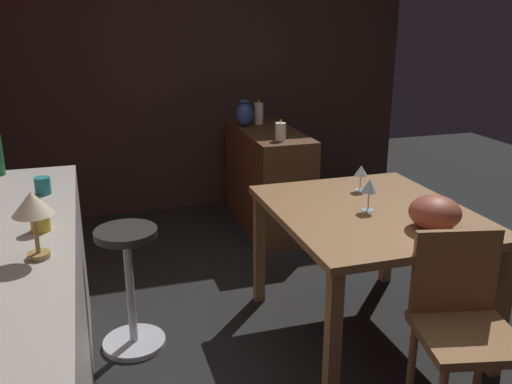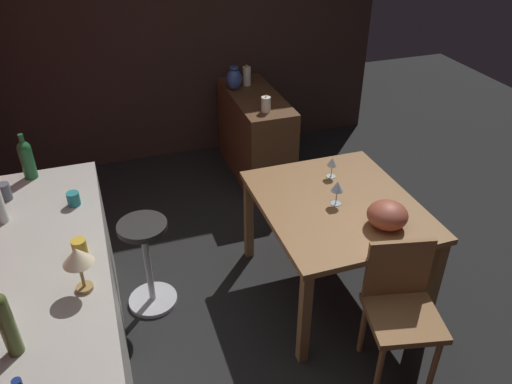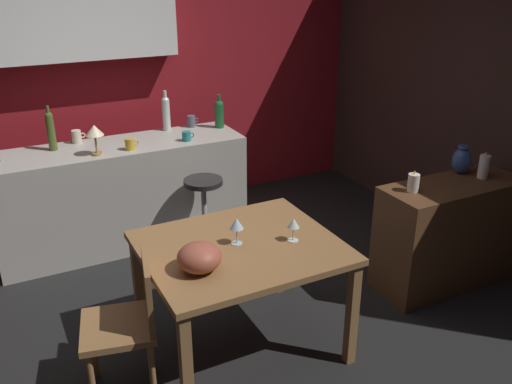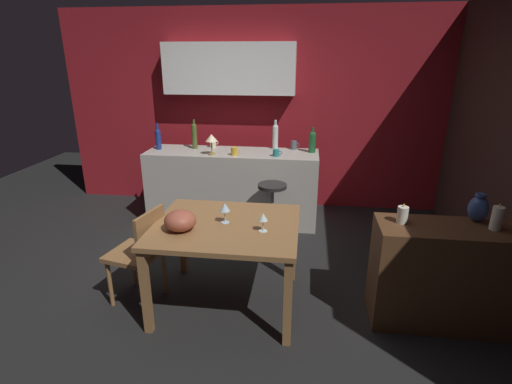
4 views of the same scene
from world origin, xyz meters
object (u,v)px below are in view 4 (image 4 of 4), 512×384
wine_glass_right (263,218)px  cup_mustard (234,151)px  dining_table (226,234)px  cup_cream (213,143)px  vase_ceramic_blue (478,208)px  wine_bottle_green (312,141)px  wine_bottle_cobalt (158,138)px  pillar_candle_tall (403,215)px  bar_stool (272,211)px  fruit_bowl (180,221)px  cup_teal (276,153)px  sideboard_cabinet (446,276)px  wine_bottle_olive (194,135)px  chair_near_window (141,251)px  counter_lamp (211,139)px  wine_bottle_clear (275,135)px  wine_glass_left (225,208)px  cup_slate (294,145)px  pillar_candle_short (497,218)px

wine_glass_right → cup_mustard: 1.77m
dining_table → cup_cream: cup_cream is taller
cup_mustard → vase_ceramic_blue: bearing=-34.2°
dining_table → wine_bottle_green: (0.68, 1.86, 0.39)m
wine_bottle_cobalt → pillar_candle_tall: (2.57, -1.75, -0.16)m
bar_stool → fruit_bowl: fruit_bowl is taller
cup_teal → cup_mustard: bearing=-178.1°
cup_mustard → wine_glass_right: bearing=-72.4°
sideboard_cabinet → fruit_bowl: 2.09m
sideboard_cabinet → cup_cream: 3.09m
dining_table → wine_bottle_olive: size_ratio=3.16×
cup_mustard → cup_cream: cup_cream is taller
bar_stool → pillar_candle_tall: bearing=-48.2°
chair_near_window → wine_bottle_olive: bearing=91.9°
bar_stool → cup_teal: (0.01, 0.36, 0.58)m
dining_table → cup_mustard: size_ratio=10.47×
wine_glass_right → counter_lamp: size_ratio=0.61×
fruit_bowl → counter_lamp: size_ratio=1.00×
dining_table → sideboard_cabinet: size_ratio=1.05×
sideboard_cabinet → wine_bottle_clear: size_ratio=3.05×
bar_stool → cup_teal: 0.69m
counter_lamp → wine_glass_left: bearing=-72.9°
cup_slate → cup_mustard: cup_slate is taller
sideboard_cabinet → cup_mustard: bearing=140.6°
wine_bottle_cobalt → counter_lamp: size_ratio=1.32×
wine_bottle_cobalt → counter_lamp: wine_bottle_cobalt is taller
wine_glass_left → wine_bottle_cobalt: size_ratio=0.52×
cup_mustard → pillar_candle_tall: (1.58, -1.57, -0.06)m
sideboard_cabinet → wine_glass_left: 1.80m
pillar_candle_tall → chair_near_window: bearing=-177.7°
chair_near_window → counter_lamp: bearing=82.2°
fruit_bowl → cup_teal: (0.59, 1.77, 0.12)m
bar_stool → cup_mustard: cup_mustard is taller
dining_table → pillar_candle_short: size_ratio=5.72×
wine_bottle_clear → vase_ceramic_blue: 2.53m
cup_cream → pillar_candle_tall: 2.74m
sideboard_cabinet → wine_bottle_olive: (-2.51, 1.88, 0.66)m
wine_glass_right → cup_slate: 2.10m
bar_stool → wine_bottle_green: size_ratio=2.21×
bar_stool → vase_ceramic_blue: 2.08m
dining_table → wine_glass_right: bearing=-17.7°
wine_bottle_green → pillar_candle_short: 2.29m
wine_glass_right → fruit_bowl: fruit_bowl is taller
counter_lamp → pillar_candle_tall: bearing=-40.3°
sideboard_cabinet → wine_glass_right: 1.49m
wine_glass_right → cup_cream: (-0.88, 2.07, 0.10)m
cup_slate → wine_bottle_cobalt: bearing=-172.5°
fruit_bowl → cup_teal: cup_teal is taller
sideboard_cabinet → wine_glass_left: (-1.74, 0.03, 0.46)m
wine_glass_left → pillar_candle_short: 2.01m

